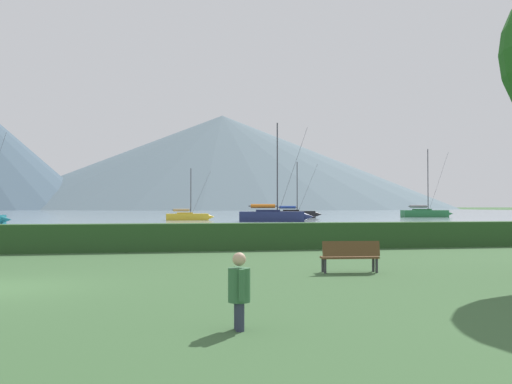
{
  "coord_description": "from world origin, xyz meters",
  "views": [
    {
      "loc": [
        3.46,
        -15.08,
        2.01
      ],
      "look_at": [
        15.94,
        47.57,
        3.47
      ],
      "focal_mm": 41.01,
      "sensor_mm": 36.0,
      "label": 1
    }
  ],
  "objects_px": {
    "sailboat_slip_2": "(294,214)",
    "sailboat_slip_3": "(273,215)",
    "park_bench_under_tree": "(350,255)",
    "person_seated_viewer": "(239,287)",
    "sailboat_slip_0": "(188,216)",
    "sailboat_slip_5": "(425,213)"
  },
  "relations": [
    {
      "from": "sailboat_slip_2",
      "to": "sailboat_slip_3",
      "type": "bearing_deg",
      "value": -97.72
    },
    {
      "from": "sailboat_slip_2",
      "to": "sailboat_slip_3",
      "type": "height_order",
      "value": "sailboat_slip_3"
    },
    {
      "from": "park_bench_under_tree",
      "to": "person_seated_viewer",
      "type": "relative_size",
      "value": 1.41
    },
    {
      "from": "sailboat_slip_0",
      "to": "sailboat_slip_3",
      "type": "distance_m",
      "value": 13.13
    },
    {
      "from": "sailboat_slip_3",
      "to": "park_bench_under_tree",
      "type": "distance_m",
      "value": 54.69
    },
    {
      "from": "sailboat_slip_0",
      "to": "park_bench_under_tree",
      "type": "xyz_separation_m",
      "value": [
        -0.2,
        -62.55,
        -0.0
      ]
    },
    {
      "from": "sailboat_slip_2",
      "to": "sailboat_slip_3",
      "type": "relative_size",
      "value": 0.74
    },
    {
      "from": "sailboat_slip_0",
      "to": "person_seated_viewer",
      "type": "height_order",
      "value": "sailboat_slip_0"
    },
    {
      "from": "sailboat_slip_2",
      "to": "sailboat_slip_5",
      "type": "distance_m",
      "value": 22.9
    },
    {
      "from": "sailboat_slip_2",
      "to": "park_bench_under_tree",
      "type": "relative_size",
      "value": 5.16
    },
    {
      "from": "sailboat_slip_3",
      "to": "person_seated_viewer",
      "type": "relative_size",
      "value": 9.78
    },
    {
      "from": "sailboat_slip_2",
      "to": "park_bench_under_tree",
      "type": "xyz_separation_m",
      "value": [
        -18.44,
        -75.28,
        -0.13
      ]
    },
    {
      "from": "person_seated_viewer",
      "to": "sailboat_slip_3",
      "type": "bearing_deg",
      "value": 77.19
    },
    {
      "from": "park_bench_under_tree",
      "to": "sailboat_slip_3",
      "type": "bearing_deg",
      "value": 85.07
    },
    {
      "from": "sailboat_slip_0",
      "to": "sailboat_slip_2",
      "type": "height_order",
      "value": "sailboat_slip_2"
    },
    {
      "from": "sailboat_slip_3",
      "to": "park_bench_under_tree",
      "type": "bearing_deg",
      "value": -86.83
    },
    {
      "from": "sailboat_slip_2",
      "to": "sailboat_slip_3",
      "type": "xyz_separation_m",
      "value": [
        -8.48,
        -21.51,
        0.1
      ]
    },
    {
      "from": "sailboat_slip_5",
      "to": "person_seated_viewer",
      "type": "relative_size",
      "value": 9.27
    },
    {
      "from": "sailboat_slip_2",
      "to": "person_seated_viewer",
      "type": "relative_size",
      "value": 7.27
    },
    {
      "from": "sailboat_slip_0",
      "to": "sailboat_slip_2",
      "type": "xyz_separation_m",
      "value": [
        18.24,
        12.73,
        0.13
      ]
    },
    {
      "from": "sailboat_slip_2",
      "to": "park_bench_under_tree",
      "type": "height_order",
      "value": "sailboat_slip_2"
    },
    {
      "from": "sailboat_slip_3",
      "to": "sailboat_slip_0",
      "type": "bearing_deg",
      "value": 151.72
    }
  ]
}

